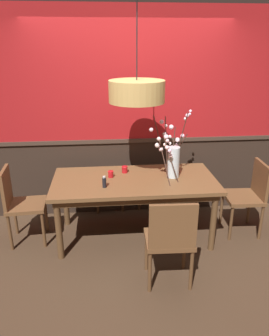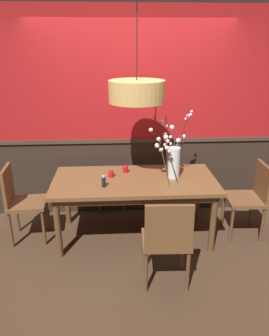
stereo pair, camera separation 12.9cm
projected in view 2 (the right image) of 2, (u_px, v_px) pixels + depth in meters
ground_plane at (134, 236)px, 4.04m from camera, size 24.00×24.00×0.00m
back_wall at (131, 117)px, 4.24m from camera, size 4.45×0.14×2.66m
dining_table at (134, 186)px, 3.80m from camera, size 1.88×0.91×0.76m
chair_far_side_right at (154, 168)px, 4.69m from camera, size 0.47×0.44×0.98m
chair_near_side_right at (167, 238)px, 3.03m from camera, size 0.47×0.40×0.93m
chair_far_side_left at (110, 172)px, 4.65m from camera, size 0.45×0.45×0.91m
chair_head_west_end at (20, 199)px, 3.80m from camera, size 0.45×0.43×0.93m
chair_head_east_end at (251, 195)px, 3.91m from camera, size 0.44×0.46×0.91m
vase_with_blossoms at (173, 158)px, 3.74m from camera, size 0.53×0.52×0.77m
candle_holder_nearer_center at (111, 174)px, 3.82m from camera, size 0.07×0.07×0.08m
candle_holder_nearer_edge at (125, 169)px, 3.95m from camera, size 0.07×0.07×0.08m
condiment_bottle at (104, 182)px, 3.55m from camera, size 0.04×0.04×0.13m
pendant_lamp at (137, 91)px, 3.39m from camera, size 0.59×0.59×1.02m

